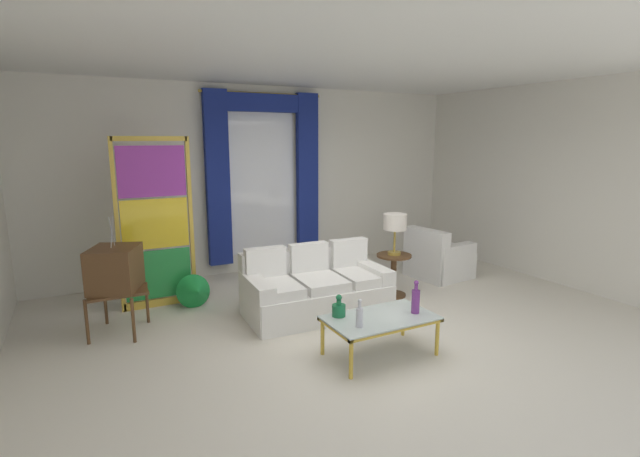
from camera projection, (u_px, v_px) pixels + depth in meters
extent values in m
plane|color=silver|center=(361.00, 331.00, 5.35)|extent=(16.00, 16.00, 0.00)
cube|color=white|center=(263.00, 180.00, 7.73)|extent=(8.00, 0.12, 3.00)
cube|color=white|center=(540.00, 182.00, 7.26)|extent=(0.12, 7.00, 3.00)
cube|color=white|center=(329.00, 65.00, 5.47)|extent=(8.00, 7.60, 0.04)
cube|color=white|center=(262.00, 177.00, 7.63)|extent=(1.10, 0.02, 2.50)
cylinder|color=gold|center=(262.00, 94.00, 7.31)|extent=(2.00, 0.04, 0.04)
cube|color=navy|center=(218.00, 179.00, 7.19)|extent=(0.36, 0.12, 2.70)
cube|color=navy|center=(307.00, 176.00, 7.90)|extent=(0.36, 0.12, 2.70)
cube|color=navy|center=(263.00, 103.00, 7.32)|extent=(1.80, 0.10, 0.28)
cube|color=white|center=(317.00, 300.00, 5.83)|extent=(1.78, 0.98, 0.38)
cube|color=white|center=(305.00, 277.00, 6.12)|extent=(1.75, 0.29, 0.78)
cube|color=white|center=(371.00, 285.00, 6.13)|extent=(0.24, 0.86, 0.56)
cube|color=white|center=(257.00, 302.00, 5.49)|extent=(0.24, 0.86, 0.56)
cube|color=white|center=(360.00, 276.00, 5.97)|extent=(0.57, 0.76, 0.12)
cube|color=white|center=(348.00, 254.00, 6.22)|extent=(0.52, 0.17, 0.40)
cube|color=white|center=(319.00, 282.00, 5.73)|extent=(0.57, 0.76, 0.12)
cube|color=white|center=(308.00, 258.00, 5.98)|extent=(0.52, 0.17, 0.40)
cube|color=white|center=(274.00, 288.00, 5.49)|extent=(0.57, 0.76, 0.12)
cube|color=white|center=(265.00, 263.00, 5.74)|extent=(0.52, 0.17, 0.40)
cube|color=silver|center=(380.00, 318.00, 4.69)|extent=(1.10, 0.64, 0.02)
cube|color=gold|center=(364.00, 310.00, 4.96)|extent=(1.10, 0.04, 0.03)
cube|color=gold|center=(398.00, 330.00, 4.44)|extent=(1.10, 0.04, 0.03)
cube|color=gold|center=(334.00, 329.00, 4.45)|extent=(0.04, 0.64, 0.03)
cube|color=gold|center=(422.00, 311.00, 4.94)|extent=(0.04, 0.64, 0.03)
cylinder|color=gold|center=(323.00, 337.00, 4.74)|extent=(0.04, 0.04, 0.38)
cylinder|color=gold|center=(403.00, 319.00, 5.21)|extent=(0.04, 0.04, 0.38)
cylinder|color=gold|center=(351.00, 359.00, 4.26)|extent=(0.04, 0.04, 0.38)
cylinder|color=gold|center=(437.00, 337.00, 4.73)|extent=(0.04, 0.04, 0.38)
cylinder|color=#196B3D|center=(339.00, 310.00, 4.70)|extent=(0.14, 0.14, 0.12)
cylinder|color=#196B3D|center=(339.00, 302.00, 4.68)|extent=(0.05, 0.05, 0.05)
sphere|color=#196B3D|center=(339.00, 298.00, 4.67)|extent=(0.06, 0.06, 0.06)
cylinder|color=#753384|center=(416.00, 302.00, 4.77)|extent=(0.08, 0.08, 0.24)
cylinder|color=#753384|center=(416.00, 288.00, 4.74)|extent=(0.04, 0.04, 0.06)
sphere|color=#753384|center=(416.00, 283.00, 4.73)|extent=(0.05, 0.05, 0.05)
cylinder|color=silver|center=(359.00, 318.00, 4.42)|extent=(0.07, 0.07, 0.18)
cylinder|color=silver|center=(360.00, 305.00, 4.40)|extent=(0.03, 0.03, 0.06)
sphere|color=silver|center=(360.00, 301.00, 4.39)|extent=(0.04, 0.04, 0.04)
cube|color=brown|center=(117.00, 291.00, 5.21)|extent=(0.62, 0.54, 0.03)
cylinder|color=brown|center=(87.00, 322.00, 4.96)|extent=(0.04, 0.04, 0.50)
cylinder|color=brown|center=(105.00, 304.00, 5.51)|extent=(0.04, 0.04, 0.50)
cylinder|color=brown|center=(133.00, 320.00, 5.01)|extent=(0.04, 0.04, 0.50)
cylinder|color=brown|center=(147.00, 302.00, 5.56)|extent=(0.04, 0.04, 0.50)
cube|color=brown|center=(115.00, 269.00, 5.16)|extent=(0.66, 0.70, 0.48)
cube|color=black|center=(93.00, 267.00, 5.14)|extent=(0.16, 0.37, 0.30)
cylinder|color=gold|center=(91.00, 286.00, 5.10)|extent=(0.02, 0.04, 0.04)
cylinder|color=gold|center=(97.00, 282.00, 5.25)|extent=(0.02, 0.04, 0.04)
cylinder|color=silver|center=(112.00, 231.00, 5.08)|extent=(0.06, 0.12, 0.34)
cylinder|color=silver|center=(112.00, 231.00, 5.08)|extent=(0.06, 0.12, 0.34)
cube|color=white|center=(440.00, 264.00, 7.44)|extent=(0.88, 0.88, 0.40)
cube|color=white|center=(440.00, 249.00, 7.39)|extent=(0.75, 0.75, 0.10)
cube|color=white|center=(426.00, 255.00, 7.23)|extent=(0.28, 0.82, 0.80)
cube|color=white|center=(425.00, 255.00, 7.68)|extent=(0.75, 0.25, 0.58)
cube|color=white|center=(456.00, 263.00, 7.16)|extent=(0.75, 0.25, 0.58)
cube|color=gold|center=(117.00, 227.00, 5.75)|extent=(0.05, 0.05, 2.20)
cube|color=gold|center=(191.00, 221.00, 6.16)|extent=(0.05, 0.05, 2.20)
cube|color=gold|center=(149.00, 139.00, 5.75)|extent=(0.90, 0.05, 0.06)
cube|color=gold|center=(161.00, 302.00, 6.15)|extent=(0.90, 0.05, 0.10)
cube|color=#238E3D|center=(159.00, 274.00, 6.08)|extent=(0.82, 0.02, 0.64)
cube|color=yellow|center=(155.00, 224.00, 5.95)|extent=(0.82, 0.02, 0.64)
cube|color=purple|center=(152.00, 171.00, 5.83)|extent=(0.82, 0.02, 0.64)
cylinder|color=beige|center=(193.00, 303.00, 6.18)|extent=(0.16, 0.16, 0.06)
ellipsoid|color=#145B7A|center=(193.00, 295.00, 6.16)|extent=(0.18, 0.32, 0.20)
sphere|color=#145B7A|center=(190.00, 284.00, 6.26)|extent=(0.09, 0.09, 0.09)
cone|color=gold|center=(189.00, 283.00, 6.31)|extent=(0.02, 0.04, 0.02)
cone|color=green|center=(196.00, 292.00, 5.98)|extent=(0.44, 0.40, 0.50)
cylinder|color=brown|center=(394.00, 256.00, 6.44)|extent=(0.48, 0.48, 0.03)
cylinder|color=brown|center=(393.00, 276.00, 6.50)|extent=(0.08, 0.08, 0.55)
cylinder|color=brown|center=(393.00, 295.00, 6.55)|extent=(0.36, 0.36, 0.03)
cylinder|color=#B29338|center=(394.00, 253.00, 6.44)|extent=(0.18, 0.18, 0.04)
cylinder|color=#B29338|center=(395.00, 239.00, 6.40)|extent=(0.03, 0.03, 0.36)
cylinder|color=silver|center=(395.00, 222.00, 6.35)|extent=(0.32, 0.32, 0.22)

